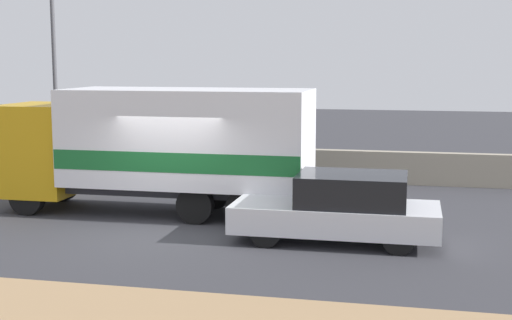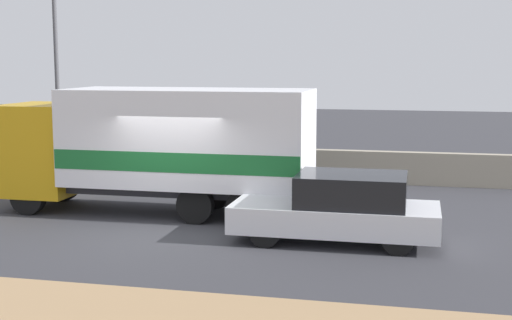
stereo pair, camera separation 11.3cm
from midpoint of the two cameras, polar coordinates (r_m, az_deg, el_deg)
ground_plane at (r=16.04m, az=-7.81°, el=-5.67°), size 80.00×80.00×0.00m
stone_wall_backdrop at (r=22.87m, az=-1.44°, el=-0.22°), size 60.00×0.35×1.00m
street_lamp at (r=24.38m, az=-16.05°, el=9.76°), size 0.56×0.28×8.16m
box_truck at (r=17.62m, az=-7.78°, el=1.21°), size 7.73×2.35×3.08m
car_hatchback at (r=14.96m, az=6.59°, el=-3.86°), size 4.28×1.78×1.45m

